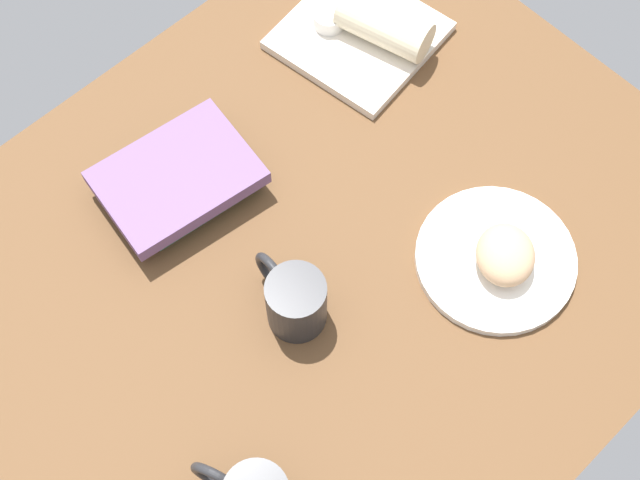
# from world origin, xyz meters

# --- Properties ---
(dining_table) EXTENTS (1.10, 0.90, 0.04)m
(dining_table) POSITION_xyz_m (0.00, 0.00, 0.02)
(dining_table) COLOR brown
(dining_table) RESTS_ON ground
(round_plate) EXTENTS (0.22, 0.22, 0.01)m
(round_plate) POSITION_xyz_m (0.17, -0.18, 0.05)
(round_plate) COLOR white
(round_plate) RESTS_ON dining_table
(scone_pastry) EXTENTS (0.12, 0.12, 0.05)m
(scone_pastry) POSITION_xyz_m (0.17, -0.19, 0.08)
(scone_pastry) COLOR tan
(scone_pastry) RESTS_ON round_plate
(square_plate) EXTENTS (0.25, 0.25, 0.02)m
(square_plate) POSITION_xyz_m (0.31, 0.23, 0.05)
(square_plate) COLOR silver
(square_plate) RESTS_ON dining_table
(sauce_cup) EXTENTS (0.05, 0.05, 0.03)m
(sauce_cup) POSITION_xyz_m (0.28, 0.27, 0.07)
(sauce_cup) COLOR silver
(sauce_cup) RESTS_ON square_plate
(breakfast_wrap) EXTENTS (0.10, 0.16, 0.06)m
(breakfast_wrap) POSITION_xyz_m (0.33, 0.19, 0.09)
(breakfast_wrap) COLOR beige
(breakfast_wrap) RESTS_ON square_plate
(book_stack) EXTENTS (0.23, 0.18, 0.06)m
(book_stack) POSITION_xyz_m (-0.07, 0.21, 0.07)
(book_stack) COLOR #387260
(book_stack) RESTS_ON dining_table
(coffee_mug) EXTENTS (0.08, 0.13, 0.09)m
(coffee_mug) POSITION_xyz_m (-0.08, -0.05, 0.09)
(coffee_mug) COLOR #262628
(coffee_mug) RESTS_ON dining_table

